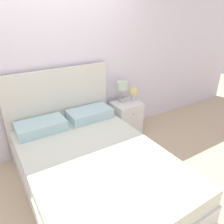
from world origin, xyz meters
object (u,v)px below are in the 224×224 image
Objects in this scene: bed at (93,166)px; flower_vase at (134,92)px; nightstand at (126,118)px; table_lamp at (122,88)px.

bed reaches higher than flower_vase.
table_lamp is at bearing 110.28° from nightstand.
bed is 6.30× the size of table_lamp.
bed is 1.53m from flower_vase.
flower_vase is at bearing 8.50° from nightstand.
bed reaches higher than table_lamp.
nightstand is at bearing -69.72° from table_lamp.
table_lamp reaches higher than flower_vase.
bed is 1.45m from table_lamp.
bed is at bearing -139.27° from table_lamp.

